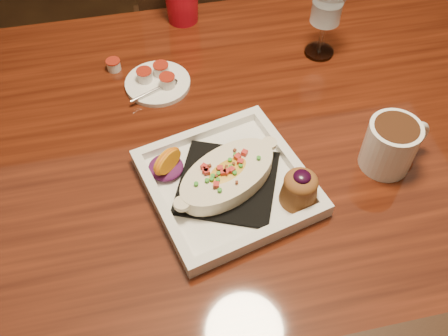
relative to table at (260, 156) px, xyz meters
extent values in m
plane|color=black|center=(0.00, 0.00, -0.65)|extent=(7.00, 7.00, 0.00)
cube|color=#5E200D|center=(0.00, 0.00, 0.08)|extent=(1.50, 0.90, 0.04)
cylinder|color=black|center=(-0.67, 0.37, -0.30)|extent=(0.07, 0.07, 0.71)
cylinder|color=black|center=(0.67, 0.37, -0.30)|extent=(0.07, 0.07, 0.71)
cube|color=black|center=(0.00, 0.70, -0.20)|extent=(0.42, 0.42, 0.04)
cylinder|color=black|center=(0.17, 0.87, -0.43)|extent=(0.04, 0.04, 0.45)
cylinder|color=black|center=(-0.17, 0.87, -0.43)|extent=(0.04, 0.04, 0.45)
cylinder|color=black|center=(0.17, 0.53, -0.43)|extent=(0.04, 0.04, 0.45)
cylinder|color=black|center=(-0.17, 0.53, -0.43)|extent=(0.04, 0.04, 0.45)
cube|color=black|center=(0.00, 0.51, 0.05)|extent=(0.40, 0.03, 0.46)
cube|color=white|center=(-0.10, -0.14, 0.10)|extent=(0.33, 0.33, 0.01)
cube|color=black|center=(-0.10, -0.14, 0.11)|extent=(0.22, 0.22, 0.01)
ellipsoid|color=yellow|center=(-0.10, -0.14, 0.13)|extent=(0.19, 0.16, 0.03)
ellipsoid|color=#57144A|center=(-0.21, -0.08, 0.12)|extent=(0.07, 0.07, 0.02)
cone|color=brown|center=(0.01, -0.20, 0.13)|extent=(0.07, 0.07, 0.05)
ellipsoid|color=brown|center=(0.01, -0.20, 0.16)|extent=(0.06, 0.06, 0.03)
ellipsoid|color=black|center=(0.01, -0.20, 0.17)|extent=(0.03, 0.03, 0.01)
cylinder|color=white|center=(0.20, -0.14, 0.15)|extent=(0.10, 0.10, 0.10)
cylinder|color=#331A0D|center=(0.20, -0.14, 0.19)|extent=(0.08, 0.08, 0.02)
torus|color=white|center=(0.25, -0.13, 0.15)|extent=(0.07, 0.03, 0.07)
cylinder|color=silver|center=(0.19, 0.20, 0.10)|extent=(0.07, 0.07, 0.01)
cylinder|color=silver|center=(0.19, 0.20, 0.14)|extent=(0.01, 0.01, 0.08)
cone|color=silver|center=(0.19, 0.20, 0.22)|extent=(0.08, 0.08, 0.09)
cylinder|color=white|center=(-0.19, 0.17, 0.10)|extent=(0.14, 0.14, 0.01)
cylinder|color=silver|center=(-0.22, 0.18, 0.12)|extent=(0.03, 0.03, 0.02)
cylinder|color=#B12615|center=(-0.22, 0.18, 0.13)|extent=(0.03, 0.03, 0.00)
cylinder|color=silver|center=(-0.18, 0.19, 0.12)|extent=(0.03, 0.03, 0.02)
cylinder|color=#B12615|center=(-0.18, 0.19, 0.13)|extent=(0.03, 0.03, 0.00)
cylinder|color=silver|center=(-0.17, 0.15, 0.12)|extent=(0.03, 0.03, 0.02)
cylinder|color=#B12615|center=(-0.17, 0.15, 0.13)|extent=(0.03, 0.03, 0.00)
cylinder|color=silver|center=(-0.28, 0.24, 0.11)|extent=(0.03, 0.03, 0.02)
cylinder|color=#B12615|center=(-0.28, 0.24, 0.12)|extent=(0.03, 0.03, 0.00)
camera|label=1|loc=(-0.22, -0.66, 0.84)|focal=40.00mm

